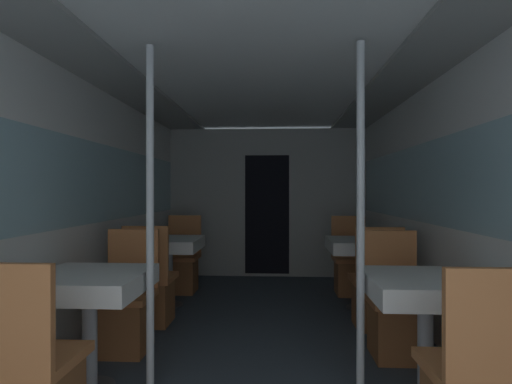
{
  "coord_description": "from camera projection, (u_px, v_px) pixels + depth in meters",
  "views": [
    {
      "loc": [
        0.14,
        -1.45,
        1.25
      ],
      "look_at": [
        -0.07,
        2.51,
        1.23
      ],
      "focal_mm": 28.0,
      "sensor_mm": 36.0,
      "label": 1
    }
  ],
  "objects": [
    {
      "name": "wall_left",
      "position": [
        97.0,
        206.0,
        3.53
      ],
      "size": [
        0.05,
        6.8,
        2.15
      ],
      "color": "silver",
      "rests_on": "ground_plane"
    },
    {
      "name": "wall_right",
      "position": [
        431.0,
        207.0,
        3.38
      ],
      "size": [
        0.05,
        6.8,
        2.15
      ],
      "color": "silver",
      "rests_on": "ground_plane"
    },
    {
      "name": "ceiling_panel",
      "position": [
        261.0,
        82.0,
        3.45
      ],
      "size": [
        2.9,
        6.8,
        0.07
      ],
      "color": "white",
      "rests_on": "wall_left"
    },
    {
      "name": "bulkhead_far",
      "position": [
        267.0,
        203.0,
        5.83
      ],
      "size": [
        2.85,
        0.09,
        2.15
      ],
      "color": "#A8A8A3",
      "rests_on": "ground_plane"
    },
    {
      "name": "dining_table_left_0",
      "position": [
        90.0,
        288.0,
        2.5
      ],
      "size": [
        0.68,
        0.68,
        0.73
      ],
      "color": "#4C4C51",
      "rests_on": "ground_plane"
    },
    {
      "name": "chair_left_far_0",
      "position": [
        126.0,
        314.0,
        3.1
      ],
      "size": [
        0.42,
        0.42,
        0.93
      ],
      "rotation": [
        0.0,
        0.0,
        3.14
      ],
      "color": "#9C5B31",
      "rests_on": "ground_plane"
    },
    {
      "name": "support_pole_left_0",
      "position": [
        150.0,
        218.0,
        2.47
      ],
      "size": [
        0.05,
        0.05,
        2.15
      ],
      "color": "silver",
      "rests_on": "ground_plane"
    },
    {
      "name": "dining_table_left_1",
      "position": [
        169.0,
        247.0,
        4.32
      ],
      "size": [
        0.68,
        0.68,
        0.73
      ],
      "color": "#4C4C51",
      "rests_on": "ground_plane"
    },
    {
      "name": "chair_left_near_1",
      "position": [
        151.0,
        293.0,
        3.72
      ],
      "size": [
        0.42,
        0.42,
        0.93
      ],
      "color": "#9C5B31",
      "rests_on": "ground_plane"
    },
    {
      "name": "chair_left_far_1",
      "position": [
        182.0,
        268.0,
        4.92
      ],
      "size": [
        0.42,
        0.42,
        0.93
      ],
      "rotation": [
        0.0,
        0.0,
        3.14
      ],
      "color": "#9C5B31",
      "rests_on": "ground_plane"
    },
    {
      "name": "dining_table_right_0",
      "position": [
        425.0,
        292.0,
        2.39
      ],
      "size": [
        0.68,
        0.68,
        0.73
      ],
      "color": "#4C4C51",
      "rests_on": "ground_plane"
    },
    {
      "name": "chair_right_far_0",
      "position": [
        395.0,
        318.0,
        2.99
      ],
      "size": [
        0.42,
        0.42,
        0.93
      ],
      "rotation": [
        0.0,
        0.0,
        3.14
      ],
      "color": "#9C5B31",
      "rests_on": "ground_plane"
    },
    {
      "name": "support_pole_right_0",
      "position": [
        361.0,
        219.0,
        2.41
      ],
      "size": [
        0.05,
        0.05,
        2.15
      ],
      "color": "silver",
      "rests_on": "ground_plane"
    },
    {
      "name": "dining_table_right_1",
      "position": [
        361.0,
        248.0,
        4.21
      ],
      "size": [
        0.68,
        0.68,
        0.73
      ],
      "color": "#4C4C51",
      "rests_on": "ground_plane"
    },
    {
      "name": "chair_right_near_1",
      "position": [
        375.0,
        296.0,
        3.61
      ],
      "size": [
        0.42,
        0.42,
        0.93
      ],
      "color": "#9C5B31",
      "rests_on": "ground_plane"
    },
    {
      "name": "chair_right_far_1",
      "position": [
        351.0,
        270.0,
        4.81
      ],
      "size": [
        0.42,
        0.42,
        0.93
      ],
      "rotation": [
        0.0,
        0.0,
        3.14
      ],
      "color": "#9C5B31",
      "rests_on": "ground_plane"
    }
  ]
}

